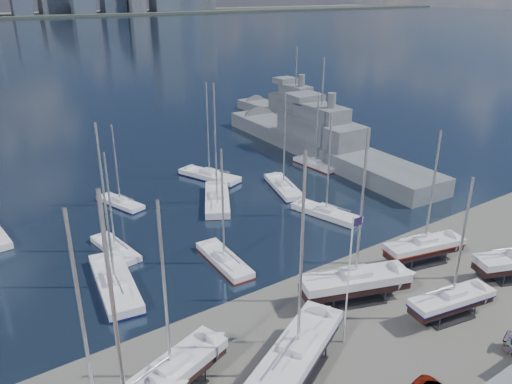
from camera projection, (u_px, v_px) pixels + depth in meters
ground at (339, 340)px, 41.67m from camera, size 1400.00×1400.00×0.00m
sailboat_cradle_2 at (171, 373)px, 35.26m from camera, size 9.73×5.48×15.36m
sailboat_cradle_3 at (298, 353)px, 37.02m from camera, size 11.38×7.87×17.91m
sailboat_cradle_4 at (355, 281)px, 46.18m from camera, size 10.68×6.09×16.76m
sailboat_cradle_5 at (452, 300)px, 43.74m from camera, size 8.45×3.72×13.42m
sailboat_cradle_6 at (424, 246)px, 52.69m from camera, size 9.30×4.46×14.61m
sailboat_moored_3 at (115, 285)px, 48.89m from camera, size 5.00×11.99×17.39m
sailboat_moored_4 at (115, 249)px, 55.58m from camera, size 3.20×8.27×12.17m
sailboat_moored_5 at (120, 203)px, 67.50m from camera, size 4.46×8.16×11.76m
sailboat_moored_6 at (224, 261)px, 53.21m from camera, size 3.03×9.10×13.41m
sailboat_moored_7 at (217, 201)px, 68.28m from camera, size 8.37×11.47×17.17m
sailboat_moored_8 at (210, 177)px, 77.02m from camera, size 6.42×10.68×15.45m
sailboat_moored_9 at (326, 214)px, 64.34m from camera, size 4.84×9.70×14.10m
sailboat_moored_10 at (283, 188)px, 72.71m from camera, size 5.69×10.38×14.95m
sailboat_moored_11 at (315, 165)px, 82.27m from camera, size 2.76×8.70×12.87m
naval_ship_east at (320, 145)px, 88.11m from camera, size 11.56×51.54×18.60m
naval_ship_west at (295, 115)px, 109.30m from camera, size 6.67×38.28×17.44m
flagpole at (350, 273)px, 39.05m from camera, size 1.02×0.12×11.51m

